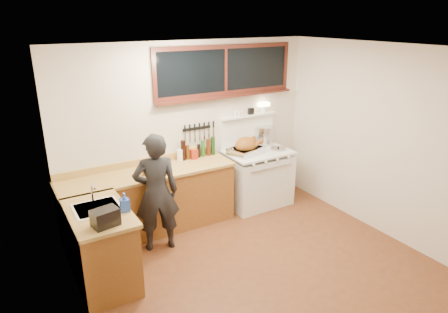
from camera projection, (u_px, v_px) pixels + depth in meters
ground_plane at (255, 264)px, 4.97m from camera, size 4.00×3.50×0.02m
room_shell at (259, 137)px, 4.42m from camera, size 4.10×3.60×2.65m
counter_back at (150, 201)px, 5.61m from camera, size 2.44×0.64×1.00m
counter_left at (101, 247)px, 4.51m from camera, size 0.64×1.09×0.90m
sink_unit at (98, 212)px, 4.45m from camera, size 0.50×0.45×0.37m
vintage_stove at (257, 176)px, 6.44m from camera, size 1.02×0.74×1.59m
back_window at (226, 76)px, 5.96m from camera, size 2.32×0.13×0.77m
left_doorway at (95, 257)px, 3.20m from camera, size 0.02×1.04×2.17m
knife_strip at (198, 129)px, 5.99m from camera, size 0.52×0.03×0.28m
man at (156, 193)px, 5.07m from camera, size 0.65×0.50×1.58m
soap_bottle at (125, 202)px, 4.33m from camera, size 0.11×0.11×0.21m
toaster at (105, 218)px, 4.03m from camera, size 0.29×0.23×0.18m
cutting_board at (149, 172)px, 5.31m from camera, size 0.41×0.32×0.14m
roast_turkey at (246, 147)px, 6.14m from camera, size 0.58×0.49×0.26m
stockpot at (264, 135)px, 6.59m from camera, size 0.37×0.37×0.31m
saucepan at (245, 143)px, 6.48m from camera, size 0.19×0.29×0.12m
pot_lid at (278, 149)px, 6.37m from camera, size 0.26×0.26×0.04m
coffee_tin at (194, 154)px, 5.92m from camera, size 0.10×0.09×0.15m
pitcher at (180, 155)px, 5.85m from camera, size 0.10×0.10×0.17m
bottle_cluster at (198, 149)px, 5.98m from camera, size 0.57×0.07×0.30m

